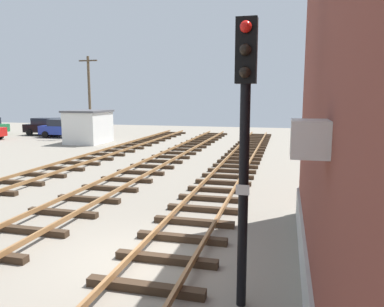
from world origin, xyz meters
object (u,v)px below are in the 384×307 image
object	(u,v)px
control_hut	(89,127)
utility_pole_far	(89,96)
parked_car_black	(46,126)
signal_mast	(245,132)
parked_car_blue	(63,128)

from	to	relation	value
control_hut	utility_pole_far	size ratio (longest dim) A/B	0.50
parked_car_black	utility_pole_far	distance (m)	6.81
parked_car_black	utility_pole_far	bearing A→B (deg)	-14.46
signal_mast	control_hut	distance (m)	26.70
parked_car_blue	utility_pole_far	distance (m)	4.34
parked_car_blue	utility_pole_far	size ratio (longest dim) A/B	0.56
signal_mast	parked_car_blue	size ratio (longest dim) A/B	1.24
signal_mast	utility_pole_far	world-z (taller)	utility_pole_far
control_hut	parked_car_blue	distance (m)	5.78
signal_mast	parked_car_blue	world-z (taller)	signal_mast
signal_mast	parked_car_black	size ratio (longest dim) A/B	1.24
utility_pole_far	parked_car_black	bearing A→B (deg)	165.54
signal_mast	control_hut	world-z (taller)	signal_mast
control_hut	utility_pole_far	distance (m)	4.41
signal_mast	parked_car_blue	distance (m)	32.22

